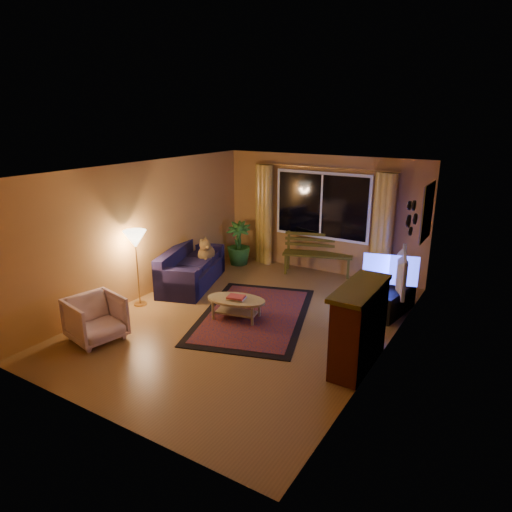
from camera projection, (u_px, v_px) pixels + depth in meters
The scene contains 22 objects.
floor at pixel (247, 321), 7.63m from camera, with size 4.50×6.00×0.02m, color brown.
ceiling at pixel (246, 169), 6.87m from camera, with size 4.50×6.00×0.02m, color white.
wall_back at pixel (322, 215), 9.70m from camera, with size 4.50×0.02×2.50m, color #B57E3C.
wall_left at pixel (143, 231), 8.37m from camera, with size 0.02×6.00×2.50m, color #B57E3C.
wall_right at pixel (388, 274), 6.13m from camera, with size 0.02×6.00×2.50m, color #B57E3C.
window at pixel (321, 206), 9.59m from camera, with size 2.00×0.02×1.30m, color black.
curtain_rod at pixel (322, 168), 9.31m from camera, with size 0.03×0.03×3.20m, color #BF8C3F.
curtain_left at pixel (264, 215), 10.30m from camera, with size 0.36×0.36×2.24m, color gold.
curtain_right at pixel (383, 230), 8.96m from camera, with size 0.36×0.36×2.24m, color gold.
bench at pixel (317, 264), 9.77m from camera, with size 1.46×0.43×0.44m, color #40390D.
potted_plant at pixel (238, 243), 10.34m from camera, with size 0.55×0.55×0.98m, color #235B1E.
sofa at pixel (192, 267), 9.10m from camera, with size 0.81×1.89×0.77m, color black.
dog at pixel (206, 249), 9.35m from camera, with size 0.35×0.48×0.52m, color olive, non-canonical shape.
armchair at pixel (95, 317), 6.87m from camera, with size 0.74×0.69×0.76m, color beige.
floor_lamp at pixel (138, 269), 8.05m from camera, with size 0.23×0.23×1.37m, color #BF8C3F.
rug at pixel (254, 315), 7.81m from camera, with size 1.73×2.74×0.02m, color maroon.
coffee_table at pixel (236, 309), 7.63m from camera, with size 1.00×1.00×0.37m, color #9B8756.
tv_console at pixel (393, 301), 7.83m from camera, with size 0.36×1.08×0.45m, color black.
television at pixel (396, 271), 7.67m from camera, with size 1.14×0.15×0.66m, color black.
fireplace at pixel (359, 329), 6.11m from camera, with size 0.40×1.20×1.10m, color maroon.
mirror_cluster at pixel (412, 216), 7.04m from camera, with size 0.06×0.60×0.56m, color black, non-canonical shape.
painting at pixel (427, 212), 8.02m from camera, with size 0.04×0.76×0.96m, color #C6632A.
Camera 1 is at (3.75, -5.85, 3.31)m, focal length 32.00 mm.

